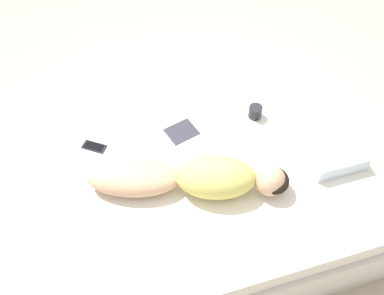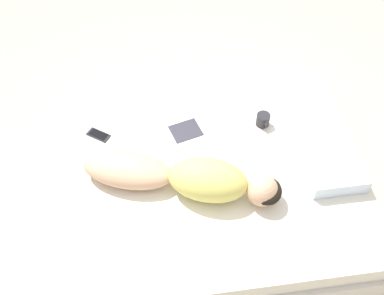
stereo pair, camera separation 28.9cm
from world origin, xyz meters
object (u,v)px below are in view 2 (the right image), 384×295
at_px(cell_phone, 98,135).
at_px(coffee_mug, 263,120).
at_px(open_magazine, 179,119).
at_px(person, 187,178).

bearing_deg(cell_phone, coffee_mug, 123.04).
bearing_deg(coffee_mug, open_magazine, -102.60).
distance_m(person, cell_phone, 0.74).
relative_size(open_magazine, coffee_mug, 4.67).
bearing_deg(open_magazine, coffee_mug, 61.90).
bearing_deg(cell_phone, person, 82.77).
bearing_deg(coffee_mug, cell_phone, -92.65).
xyz_separation_m(person, open_magazine, (-0.57, 0.02, -0.10)).
bearing_deg(cell_phone, open_magazine, 133.32).
height_order(person, coffee_mug, person).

